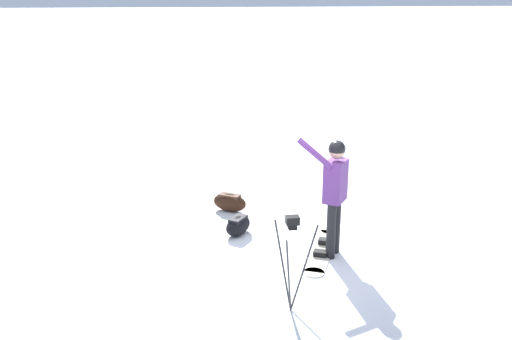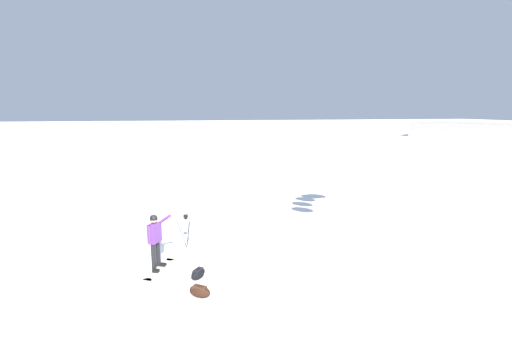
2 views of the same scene
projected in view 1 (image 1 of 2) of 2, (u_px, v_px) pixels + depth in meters
ground_plane at (294, 263)px, 8.37m from camera, size 300.00×300.00×0.00m
snowboarder at (335, 186)px, 8.30m from camera, size 0.48×0.79×1.82m
snowboard at (323, 249)px, 8.75m from camera, size 1.69×0.93×0.10m
gear_bag_large at (230, 202)px, 10.30m from camera, size 0.59×0.69×0.33m
camera_tripod at (292, 243)px, 6.86m from camera, size 0.65×0.51×1.27m
gear_bag_small at (238, 225)px, 9.31m from camera, size 0.64×0.59×0.31m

